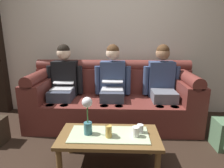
{
  "coord_description": "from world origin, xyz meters",
  "views": [
    {
      "loc": [
        0.1,
        -1.64,
        1.35
      ],
      "look_at": [
        0.0,
        0.9,
        0.7
      ],
      "focal_mm": 30.55,
      "sensor_mm": 36.0,
      "label": 1
    }
  ],
  "objects": [
    {
      "name": "flower_vase",
      "position": [
        -0.22,
        0.12,
        0.58
      ],
      "size": [
        0.1,
        0.1,
        0.4
      ],
      "color": "#336672",
      "rests_on": "coffee_table"
    },
    {
      "name": "coffee_table",
      "position": [
        0.0,
        0.12,
        0.31
      ],
      "size": [
        1.04,
        0.51,
        0.36
      ],
      "color": "brown",
      "rests_on": "ground_plane"
    },
    {
      "name": "person_left",
      "position": [
        -0.75,
        1.17,
        0.66
      ],
      "size": [
        0.56,
        0.67,
        1.22
      ],
      "color": "#383D4C",
      "rests_on": "ground_plane"
    },
    {
      "name": "cup_far_center",
      "position": [
        0.0,
        0.06,
        0.43
      ],
      "size": [
        0.06,
        0.06,
        0.12
      ],
      "primitive_type": "cylinder",
      "color": "gold",
      "rests_on": "coffee_table"
    },
    {
      "name": "back_wall_patterned",
      "position": [
        0.0,
        1.7,
        1.45
      ],
      "size": [
        6.0,
        0.12,
        2.9
      ],
      "primitive_type": "cube",
      "color": "beige",
      "rests_on": "ground_plane"
    },
    {
      "name": "cup_near_left",
      "position": [
        0.32,
        0.17,
        0.41
      ],
      "size": [
        0.07,
        0.07,
        0.09
      ],
      "primitive_type": "cylinder",
      "color": "silver",
      "rests_on": "coffee_table"
    },
    {
      "name": "couch",
      "position": [
        -0.0,
        1.17,
        0.37
      ],
      "size": [
        2.48,
        0.88,
        0.96
      ],
      "color": "maroon",
      "rests_on": "ground_plane"
    },
    {
      "name": "cup_near_right",
      "position": [
        0.27,
        0.09,
        0.41
      ],
      "size": [
        0.07,
        0.07,
        0.1
      ],
      "primitive_type": "cylinder",
      "color": "white",
      "rests_on": "coffee_table"
    },
    {
      "name": "person_right",
      "position": [
        0.75,
        1.17,
        0.66
      ],
      "size": [
        0.56,
        0.67,
        1.22
      ],
      "color": "#595B66",
      "rests_on": "ground_plane"
    },
    {
      "name": "person_middle",
      "position": [
        0.0,
        1.17,
        0.66
      ],
      "size": [
        0.56,
        0.67,
        1.22
      ],
      "color": "#383D4C",
      "rests_on": "ground_plane"
    }
  ]
}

